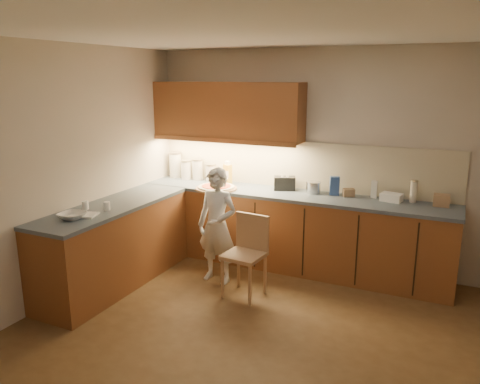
# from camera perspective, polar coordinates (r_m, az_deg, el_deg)

# --- Properties ---
(room) EXTENTS (4.54, 4.50, 2.62)m
(room) POSITION_cam_1_polar(r_m,az_deg,el_deg) (3.74, 3.26, 4.82)
(room) COLOR #51361B
(room) RESTS_ON ground
(l_counter) EXTENTS (3.77, 2.62, 0.92)m
(l_counter) POSITION_cam_1_polar(r_m,az_deg,el_deg) (5.51, -0.95, -5.21)
(l_counter) COLOR brown
(l_counter) RESTS_ON ground
(backsplash) EXTENTS (3.75, 0.02, 0.58)m
(backsplash) POSITION_cam_1_polar(r_m,az_deg,el_deg) (5.78, 7.16, 3.28)
(backsplash) COLOR beige
(backsplash) RESTS_ON l_counter
(upper_cabinets) EXTENTS (1.95, 0.36, 0.73)m
(upper_cabinets) POSITION_cam_1_polar(r_m,az_deg,el_deg) (5.89, -1.61, 9.84)
(upper_cabinets) COLOR brown
(upper_cabinets) RESTS_ON ground
(pizza_on_board) EXTENTS (0.51, 0.51, 0.20)m
(pizza_on_board) POSITION_cam_1_polar(r_m,az_deg,el_deg) (5.73, -2.90, 0.54)
(pizza_on_board) COLOR #AA8055
(pizza_on_board) RESTS_ON l_counter
(child) EXTENTS (0.49, 0.34, 1.30)m
(child) POSITION_cam_1_polar(r_m,az_deg,el_deg) (5.22, -2.80, -4.13)
(child) COLOR white
(child) RESTS_ON ground
(wooden_chair) EXTENTS (0.42, 0.42, 0.86)m
(wooden_chair) POSITION_cam_1_polar(r_m,az_deg,el_deg) (4.95, 0.90, -7.00)
(wooden_chair) COLOR tan
(wooden_chair) RESTS_ON ground
(mixing_bowl) EXTENTS (0.27, 0.27, 0.06)m
(mixing_bowl) POSITION_cam_1_polar(r_m,az_deg,el_deg) (4.82, -19.79, -2.75)
(mixing_bowl) COLOR white
(mixing_bowl) RESTS_ON l_counter
(canister_a) EXTENTS (0.17, 0.17, 0.35)m
(canister_a) POSITION_cam_1_polar(r_m,az_deg,el_deg) (6.45, -7.87, 3.33)
(canister_a) COLOR silver
(canister_a) RESTS_ON l_counter
(canister_b) EXTENTS (0.15, 0.15, 0.26)m
(canister_b) POSITION_cam_1_polar(r_m,az_deg,el_deg) (6.32, -6.56, 2.73)
(canister_b) COLOR white
(canister_b) RESTS_ON l_counter
(canister_c) EXTENTS (0.15, 0.15, 0.28)m
(canister_c) POSITION_cam_1_polar(r_m,az_deg,el_deg) (6.27, -5.20, 2.78)
(canister_c) COLOR silver
(canister_c) RESTS_ON l_counter
(canister_d) EXTENTS (0.14, 0.14, 0.23)m
(canister_d) POSITION_cam_1_polar(r_m,az_deg,el_deg) (6.17, -3.59, 2.39)
(canister_d) COLOR beige
(canister_d) RESTS_ON l_counter
(oil_jug) EXTENTS (0.12, 0.11, 0.30)m
(oil_jug) POSITION_cam_1_polar(r_m,az_deg,el_deg) (6.00, -1.52, 2.27)
(oil_jug) COLOR gold
(oil_jug) RESTS_ON l_counter
(toaster) EXTENTS (0.29, 0.23, 0.17)m
(toaster) POSITION_cam_1_polar(r_m,az_deg,el_deg) (5.71, 5.46, 1.07)
(toaster) COLOR black
(toaster) RESTS_ON l_counter
(steel_pot) EXTENTS (0.18, 0.18, 0.14)m
(steel_pot) POSITION_cam_1_polar(r_m,az_deg,el_deg) (5.60, 8.92, 0.57)
(steel_pot) COLOR #B9B9BF
(steel_pot) RESTS_ON l_counter
(blue_box) EXTENTS (0.13, 0.11, 0.22)m
(blue_box) POSITION_cam_1_polar(r_m,az_deg,el_deg) (5.55, 11.45, 0.74)
(blue_box) COLOR #304F92
(blue_box) RESTS_ON l_counter
(card_box_a) EXTENTS (0.15, 0.13, 0.09)m
(card_box_a) POSITION_cam_1_polar(r_m,az_deg,el_deg) (5.53, 13.11, -0.07)
(card_box_a) COLOR #A8805A
(card_box_a) RESTS_ON l_counter
(white_bottle) EXTENTS (0.07, 0.07, 0.20)m
(white_bottle) POSITION_cam_1_polar(r_m,az_deg,el_deg) (5.52, 16.03, 0.30)
(white_bottle) COLOR silver
(white_bottle) RESTS_ON l_counter
(flat_pack) EXTENTS (0.25, 0.19, 0.09)m
(flat_pack) POSITION_cam_1_polar(r_m,az_deg,el_deg) (5.44, 17.98, -0.62)
(flat_pack) COLOR white
(flat_pack) RESTS_ON l_counter
(tall_jar) EXTENTS (0.08, 0.08, 0.25)m
(tall_jar) POSITION_cam_1_polar(r_m,az_deg,el_deg) (5.46, 20.40, 0.10)
(tall_jar) COLOR white
(tall_jar) RESTS_ON l_counter
(card_box_b) EXTENTS (0.17, 0.13, 0.13)m
(card_box_b) POSITION_cam_1_polar(r_m,az_deg,el_deg) (5.42, 23.35, -0.94)
(card_box_b) COLOR tan
(card_box_b) RESTS_ON l_counter
(dough_cloth) EXTENTS (0.30, 0.26, 0.02)m
(dough_cloth) POSITION_cam_1_polar(r_m,az_deg,el_deg) (4.90, -18.51, -2.67)
(dough_cloth) COLOR white
(dough_cloth) RESTS_ON l_counter
(spice_jar_a) EXTENTS (0.08, 0.08, 0.09)m
(spice_jar_a) POSITION_cam_1_polar(r_m,az_deg,el_deg) (5.12, -18.34, -1.54)
(spice_jar_a) COLOR white
(spice_jar_a) RESTS_ON l_counter
(spice_jar_b) EXTENTS (0.08, 0.08, 0.09)m
(spice_jar_b) POSITION_cam_1_polar(r_m,az_deg,el_deg) (5.02, -15.93, -1.66)
(spice_jar_b) COLOR white
(spice_jar_b) RESTS_ON l_counter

